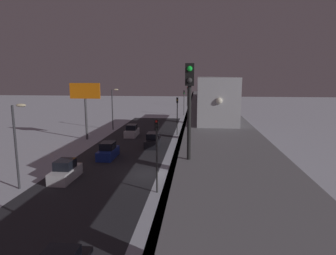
{
  "coord_description": "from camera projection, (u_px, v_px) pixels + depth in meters",
  "views": [
    {
      "loc": [
        -4.98,
        28.79,
        9.94
      ],
      "look_at": [
        -0.84,
        -13.5,
        2.57
      ],
      "focal_mm": 31.68,
      "sensor_mm": 36.0,
      "label": 1
    }
  ],
  "objects": [
    {
      "name": "ground_plane",
      "position": [
        147.0,
        174.0,
        30.41
      ],
      "size": [
        240.0,
        240.0,
        0.0
      ],
      "primitive_type": "plane",
      "color": "silver"
    },
    {
      "name": "avenue_asphalt",
      "position": [
        105.0,
        173.0,
        30.83
      ],
      "size": [
        11.0,
        82.43,
        0.01
      ],
      "primitive_type": "cube",
      "color": "#28282D",
      "rests_on": "ground_plane"
    },
    {
      "name": "elevated_railway",
      "position": [
        211.0,
        121.0,
        28.84
      ],
      "size": [
        5.0,
        82.43,
        6.45
      ],
      "color": "slate",
      "rests_on": "ground_plane"
    },
    {
      "name": "subway_train",
      "position": [
        209.0,
        90.0,
        37.68
      ],
      "size": [
        2.94,
        36.87,
        3.4
      ],
      "color": "#B7BABF",
      "rests_on": "elevated_railway"
    },
    {
      "name": "rail_signal",
      "position": [
        189.0,
        95.0,
        12.1
      ],
      "size": [
        0.36,
        0.41,
        4.0
      ],
      "color": "black",
      "rests_on": "elevated_railway"
    },
    {
      "name": "sedan_black_2",
      "position": [
        153.0,
        141.0,
        42.49
      ],
      "size": [
        1.8,
        4.79,
        1.97
      ],
      "rotation": [
        0.0,
        0.0,
        3.14
      ],
      "color": "black",
      "rests_on": "ground_plane"
    },
    {
      "name": "sedan_white",
      "position": [
        65.0,
        172.0,
        28.74
      ],
      "size": [
        1.8,
        4.23,
        1.97
      ],
      "color": "silver",
      "rests_on": "ground_plane"
    },
    {
      "name": "sedan_blue",
      "position": [
        108.0,
        151.0,
        36.46
      ],
      "size": [
        1.8,
        4.25,
        1.97
      ],
      "color": "navy",
      "rests_on": "ground_plane"
    },
    {
      "name": "sedan_white_2",
      "position": [
        132.0,
        131.0,
        49.72
      ],
      "size": [
        1.8,
        4.23,
        1.97
      ],
      "color": "silver",
      "rests_on": "ground_plane"
    },
    {
      "name": "traffic_light_near",
      "position": [
        157.0,
        145.0,
        24.97
      ],
      "size": [
        0.32,
        0.44,
        6.4
      ],
      "color": "#2D2D2D",
      "rests_on": "ground_plane"
    },
    {
      "name": "traffic_light_mid",
      "position": [
        177.0,
        110.0,
        50.33
      ],
      "size": [
        0.32,
        0.44,
        6.4
      ],
      "color": "#2D2D2D",
      "rests_on": "ground_plane"
    },
    {
      "name": "traffic_light_far",
      "position": [
        184.0,
        99.0,
        75.7
      ],
      "size": [
        0.32,
        0.44,
        6.4
      ],
      "color": "#2D2D2D",
      "rests_on": "ground_plane"
    },
    {
      "name": "traffic_light_distant",
      "position": [
        187.0,
        93.0,
        101.07
      ],
      "size": [
        0.32,
        0.44,
        6.4
      ],
      "color": "#2D2D2D",
      "rests_on": "ground_plane"
    },
    {
      "name": "commercial_billboard",
      "position": [
        85.0,
        96.0,
        46.16
      ],
      "size": [
        4.8,
        0.36,
        8.9
      ],
      "color": "#4C4C51",
      "rests_on": "ground_plane"
    },
    {
      "name": "street_lamp_near",
      "position": [
        17.0,
        136.0,
        25.69
      ],
      "size": [
        1.35,
        0.44,
        7.65
      ],
      "color": "#38383D",
      "rests_on": "ground_plane"
    },
    {
      "name": "street_lamp_far",
      "position": [
        113.0,
        104.0,
        55.11
      ],
      "size": [
        1.35,
        0.44,
        7.65
      ],
      "color": "#38383D",
      "rests_on": "ground_plane"
    }
  ]
}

